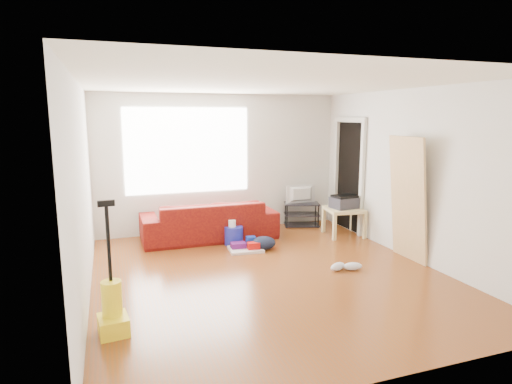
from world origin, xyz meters
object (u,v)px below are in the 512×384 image
object	(u,v)px
sofa	(209,239)
tv_stand	(302,214)
cleaning_tray	(246,247)
backpack	(264,249)
side_table	(344,212)
bucket	(234,245)
vacuum	(113,309)

from	to	relation	value
sofa	tv_stand	world-z (taller)	tv_stand
cleaning_tray	backpack	world-z (taller)	cleaning_tray
side_table	cleaning_tray	size ratio (longest dim) A/B	1.25
sofa	bucket	xyz separation A→B (m)	(0.30, -0.48, 0.00)
backpack	vacuum	world-z (taller)	vacuum
bucket	cleaning_tray	bearing A→B (deg)	-74.12
tv_stand	cleaning_tray	xyz separation A→B (m)	(-1.49, -1.11, -0.18)
tv_stand	vacuum	xyz separation A→B (m)	(-3.52, -3.18, 0.01)
side_table	bucket	distance (m)	2.06
backpack	vacuum	xyz separation A→B (m)	(-2.32, -2.03, 0.24)
sofa	vacuum	distance (m)	3.35
tv_stand	bucket	world-z (taller)	tv_stand
sofa	backpack	bearing A→B (deg)	127.70
bucket	cleaning_tray	distance (m)	0.37
side_table	vacuum	size ratio (longest dim) A/B	0.53
sofa	backpack	size ratio (longest dim) A/B	6.01
side_table	cleaning_tray	xyz separation A→B (m)	(-1.91, -0.26, -0.36)
tv_stand	backpack	world-z (taller)	tv_stand
bucket	backpack	distance (m)	0.55
vacuum	tv_stand	bearing A→B (deg)	35.55
backpack	bucket	bearing A→B (deg)	143.38
side_table	bucket	xyz separation A→B (m)	(-2.01, 0.10, -0.42)
tv_stand	backpack	distance (m)	1.68
tv_stand	sofa	bearing A→B (deg)	-154.36
tv_stand	side_table	xyz separation A→B (m)	(0.43, -0.85, 0.18)
cleaning_tray	vacuum	size ratio (longest dim) A/B	0.42
sofa	cleaning_tray	xyz separation A→B (m)	(0.40, -0.84, 0.06)
tv_stand	backpack	bearing A→B (deg)	-118.77
side_table	cleaning_tray	world-z (taller)	side_table
sofa	backpack	distance (m)	1.12
vacuum	backpack	bearing A→B (deg)	34.66
tv_stand	cleaning_tray	world-z (taller)	tv_stand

